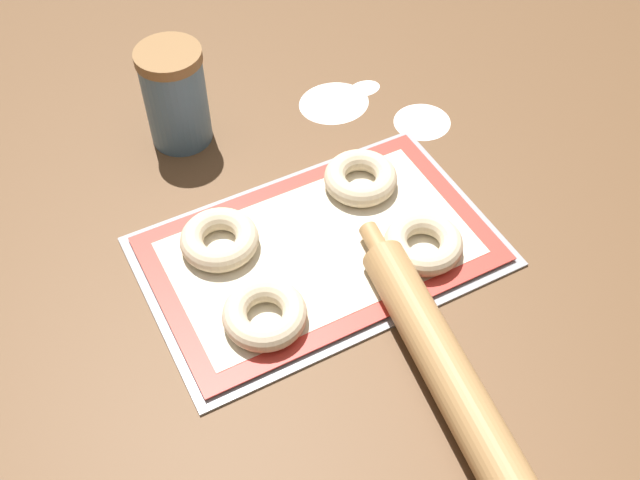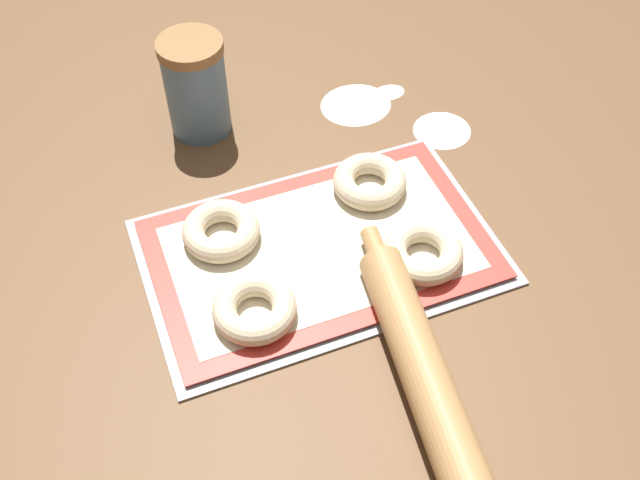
{
  "view_description": "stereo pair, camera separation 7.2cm",
  "coord_description": "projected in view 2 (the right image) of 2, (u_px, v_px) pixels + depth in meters",
  "views": [
    {
      "loc": [
        -0.28,
        -0.55,
        0.78
      ],
      "look_at": [
        0.01,
        0.01,
        0.03
      ],
      "focal_mm": 42.0,
      "sensor_mm": 36.0,
      "label": 1
    },
    {
      "loc": [
        -0.22,
        -0.58,
        0.78
      ],
      "look_at": [
        0.01,
        0.01,
        0.03
      ],
      "focal_mm": 42.0,
      "sensor_mm": 36.0,
      "label": 2
    }
  ],
  "objects": [
    {
      "name": "ground_plane",
      "position": [
        313.0,
        262.0,
        1.0
      ],
      "size": [
        2.8,
        2.8,
        0.0
      ],
      "primitive_type": "plane",
      "color": "brown"
    },
    {
      "name": "flour_canister",
      "position": [
        196.0,
        86.0,
        1.12
      ],
      "size": [
        0.1,
        0.1,
        0.16
      ],
      "color": "slate",
      "rests_on": "ground_plane"
    },
    {
      "name": "rolling_pin",
      "position": [
        430.0,
        388.0,
        0.85
      ],
      "size": [
        0.1,
        0.48,
        0.06
      ],
      "color": "#AD7F4C",
      "rests_on": "ground_plane"
    },
    {
      "name": "bagel_front_left",
      "position": [
        254.0,
        309.0,
        0.92
      ],
      "size": [
        0.1,
        0.1,
        0.03
      ],
      "color": "beige",
      "rests_on": "baking_mat"
    },
    {
      "name": "baking_tray",
      "position": [
        320.0,
        251.0,
        1.01
      ],
      "size": [
        0.47,
        0.3,
        0.01
      ],
      "color": "#93969B",
      "rests_on": "ground_plane"
    },
    {
      "name": "flour_patch_near",
      "position": [
        389.0,
        92.0,
        1.23
      ],
      "size": [
        0.05,
        0.04,
        0.0
      ],
      "color": "white",
      "rests_on": "ground_plane"
    },
    {
      "name": "bagel_front_right",
      "position": [
        423.0,
        252.0,
        0.98
      ],
      "size": [
        0.1,
        0.1,
        0.03
      ],
      "color": "beige",
      "rests_on": "baking_mat"
    },
    {
      "name": "bagel_back_right",
      "position": [
        370.0,
        181.0,
        1.06
      ],
      "size": [
        0.1,
        0.1,
        0.03
      ],
      "color": "beige",
      "rests_on": "baking_mat"
    },
    {
      "name": "flour_patch_far",
      "position": [
        356.0,
        104.0,
        1.21
      ],
      "size": [
        0.12,
        0.1,
        0.0
      ],
      "color": "white",
      "rests_on": "ground_plane"
    },
    {
      "name": "baking_mat",
      "position": [
        320.0,
        248.0,
        1.0
      ],
      "size": [
        0.45,
        0.28,
        0.0
      ],
      "color": "red",
      "rests_on": "baking_tray"
    },
    {
      "name": "bagel_back_left",
      "position": [
        221.0,
        231.0,
        1.0
      ],
      "size": [
        0.1,
        0.1,
        0.03
      ],
      "color": "beige",
      "rests_on": "baking_mat"
    },
    {
      "name": "flour_patch_side",
      "position": [
        442.0,
        130.0,
        1.17
      ],
      "size": [
        0.09,
        0.09,
        0.0
      ],
      "color": "white",
      "rests_on": "ground_plane"
    }
  ]
}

